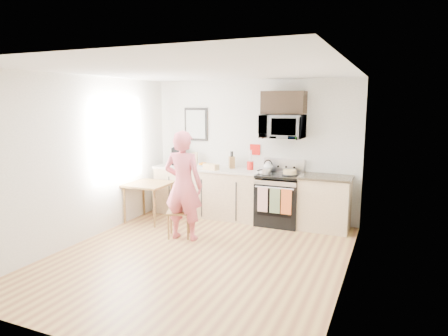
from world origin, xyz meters
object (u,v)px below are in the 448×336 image
at_px(person, 183,186).
at_px(dining_table, 148,187).
at_px(range, 279,200).
at_px(microwave, 283,127).
at_px(cake, 290,172).
at_px(chair, 186,204).

distance_m(person, dining_table, 1.26).
distance_m(range, microwave, 1.33).
bearing_deg(microwave, cake, -37.35).
xyz_separation_m(microwave, dining_table, (-2.28, -0.87, -1.13)).
relative_size(range, chair, 1.34).
xyz_separation_m(person, cake, (1.38, 1.34, 0.09)).
bearing_deg(range, cake, -11.31).
bearing_deg(chair, person, -108.51).
bearing_deg(cake, range, 168.69).
bearing_deg(chair, microwave, 24.91).
relative_size(person, chair, 2.03).
bearing_deg(microwave, person, -129.06).
xyz_separation_m(range, person, (-1.20, -1.37, 0.44)).
bearing_deg(range, microwave, 90.06).
bearing_deg(microwave, chair, -131.31).
xyz_separation_m(person, chair, (-0.01, 0.10, -0.32)).
height_order(dining_table, chair, chair).
xyz_separation_m(microwave, cake, (0.19, -0.14, -0.79)).
relative_size(microwave, cake, 2.72).
height_order(microwave, dining_table, microwave).
distance_m(microwave, cake, 0.82).
relative_size(dining_table, cake, 2.74).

